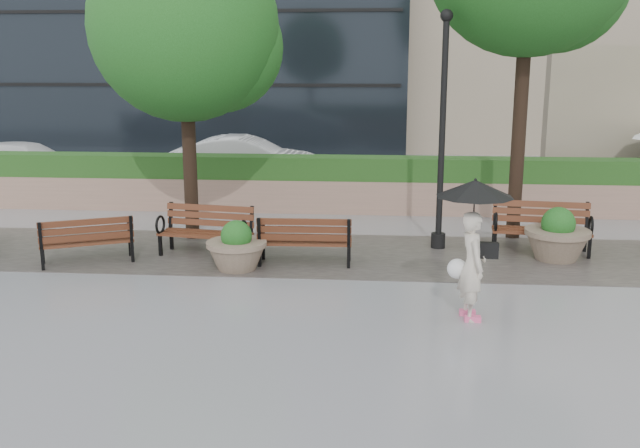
# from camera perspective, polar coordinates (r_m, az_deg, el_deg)

# --- Properties ---
(ground) EXTENTS (100.00, 100.00, 0.00)m
(ground) POSITION_cam_1_polar(r_m,az_deg,el_deg) (10.71, 4.60, -6.83)
(ground) COLOR gray
(ground) RESTS_ON ground
(cobble_strip) EXTENTS (28.00, 3.20, 0.01)m
(cobble_strip) POSITION_cam_1_polar(r_m,az_deg,el_deg) (13.57, 4.66, -2.52)
(cobble_strip) COLOR #383330
(cobble_strip) RESTS_ON ground
(hedge_wall) EXTENTS (24.00, 0.80, 1.35)m
(hedge_wall) POSITION_cam_1_polar(r_m,az_deg,el_deg) (17.34, 4.76, 3.12)
(hedge_wall) COLOR #A27B68
(hedge_wall) RESTS_ON ground
(asphalt_street) EXTENTS (40.00, 7.00, 0.00)m
(asphalt_street) POSITION_cam_1_polar(r_m,az_deg,el_deg) (21.39, 4.75, 3.20)
(asphalt_street) COLOR black
(asphalt_street) RESTS_ON ground
(bench_0) EXTENTS (1.73, 1.26, 0.87)m
(bench_0) POSITION_cam_1_polar(r_m,az_deg,el_deg) (13.64, -18.10, -1.96)
(bench_0) COLOR #562B18
(bench_0) RESTS_ON ground
(bench_1) EXTENTS (1.83, 0.95, 0.93)m
(bench_1) POSITION_cam_1_polar(r_m,az_deg,el_deg) (13.64, -9.09, -1.38)
(bench_1) COLOR #562B18
(bench_1) RESTS_ON ground
(bench_2) EXTENTS (1.70, 0.71, 0.90)m
(bench_2) POSITION_cam_1_polar(r_m,az_deg,el_deg) (12.90, -1.21, -2.09)
(bench_2) COLOR #562B18
(bench_2) RESTS_ON ground
(bench_3) EXTENTS (1.88, 0.92, 0.97)m
(bench_3) POSITION_cam_1_polar(r_m,az_deg,el_deg) (14.28, 17.21, -1.11)
(bench_3) COLOR #562B18
(bench_3) RESTS_ON ground
(planter_left) EXTENTS (1.06, 1.06, 0.89)m
(planter_left) POSITION_cam_1_polar(r_m,az_deg,el_deg) (12.64, -6.68, -2.12)
(planter_left) COLOR #7F6B56
(planter_left) RESTS_ON ground
(planter_right) EXTENTS (1.19, 1.19, 1.00)m
(planter_right) POSITION_cam_1_polar(r_m,az_deg,el_deg) (13.87, 18.44, -1.18)
(planter_right) COLOR #7F6B56
(planter_right) RESTS_ON ground
(lamppost) EXTENTS (0.28, 0.28, 4.54)m
(lamppost) POSITION_cam_1_polar(r_m,az_deg,el_deg) (13.89, 9.71, 6.16)
(lamppost) COLOR black
(lamppost) RESTS_ON ground
(tree_0) EXTENTS (3.78, 3.74, 6.14)m
(tree_0) POSITION_cam_1_polar(r_m,az_deg,el_deg) (14.72, -10.12, 14.89)
(tree_0) COLOR black
(tree_0) RESTS_ON ground
(car_left) EXTENTS (4.31, 1.76, 1.25)m
(car_left) POSITION_cam_1_polar(r_m,az_deg,el_deg) (22.86, -22.37, 4.48)
(car_left) COLOR white
(car_left) RESTS_ON ground
(car_right) EXTENTS (4.43, 1.62, 1.45)m
(car_right) POSITION_cam_1_polar(r_m,az_deg,el_deg) (21.11, -5.88, 5.03)
(car_right) COLOR white
(car_right) RESTS_ON ground
(pedestrian) EXTENTS (1.09, 1.09, 2.00)m
(pedestrian) POSITION_cam_1_polar(r_m,az_deg,el_deg) (10.23, 12.14, -0.92)
(pedestrian) COLOR beige
(pedestrian) RESTS_ON ground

